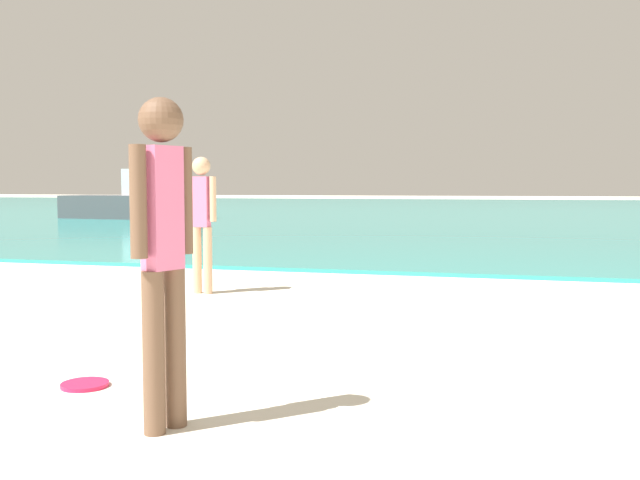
% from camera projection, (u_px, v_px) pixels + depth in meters
% --- Properties ---
extents(water, '(160.00, 60.00, 0.06)m').
position_uv_depth(water, '(487.00, 209.00, 38.88)').
color(water, teal).
rests_on(water, ground).
extents(person_standing, '(0.22, 0.37, 1.69)m').
position_uv_depth(person_standing, '(163.00, 243.00, 3.60)').
color(person_standing, brown).
rests_on(person_standing, ground).
extents(frisbee, '(0.29, 0.29, 0.03)m').
position_uv_depth(frisbee, '(85.00, 385.00, 4.46)').
color(frisbee, '#E51E4C').
rests_on(frisbee, ground).
extents(person_distant, '(0.37, 0.21, 1.59)m').
position_uv_depth(person_distant, '(202.00, 216.00, 8.30)').
color(person_distant, '#DDAD84').
rests_on(person_distant, ground).
extents(boat_near, '(5.54, 2.22, 1.84)m').
position_uv_depth(boat_near, '(136.00, 202.00, 26.62)').
color(boat_near, '#4C4C51').
rests_on(boat_near, water).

